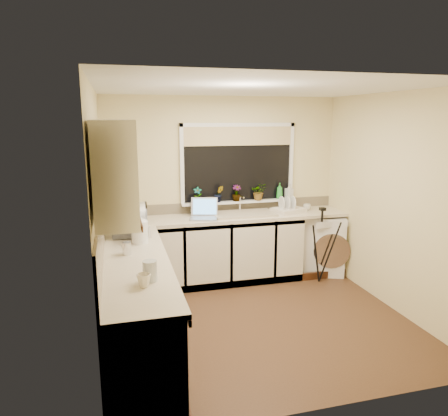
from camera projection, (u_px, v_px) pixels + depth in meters
floor at (258, 319)px, 4.62m from camera, size 3.20×3.20×0.00m
ceiling at (262, 88)px, 4.11m from camera, size 3.20×3.20×0.00m
wall_back at (224, 188)px, 5.78m from camera, size 3.20×0.00×3.20m
wall_front at (332, 255)px, 2.94m from camera, size 3.20×0.00×3.20m
wall_left at (100, 220)px, 3.96m from camera, size 0.00×3.00×3.00m
wall_right at (394, 203)px, 4.76m from camera, size 0.00×3.00×3.00m
base_cabinet_back at (206, 251)px, 5.58m from camera, size 2.55×0.60×0.86m
base_cabinet_left at (138, 308)px, 3.92m from camera, size 0.54×2.40×0.86m
worktop_back at (229, 217)px, 5.57m from camera, size 3.20×0.60×0.04m
worktop_left at (135, 262)px, 3.83m from camera, size 0.60×2.40×0.04m
upper_cabinet at (114, 163)px, 3.46m from camera, size 0.28×1.90×0.70m
splashback_left at (101, 238)px, 3.70m from camera, size 0.02×2.40×0.45m
splashback_back at (224, 206)px, 5.82m from camera, size 3.20×0.02×0.14m
window_glass at (238, 164)px, 5.75m from camera, size 1.50×0.02×1.00m
window_blind at (239, 136)px, 5.65m from camera, size 1.50×0.02×0.25m
windowsill at (239, 202)px, 5.80m from camera, size 1.60×0.14×0.03m
sink at (244, 214)px, 5.61m from camera, size 0.82×0.46×0.03m
faucet at (240, 203)px, 5.76m from camera, size 0.03×0.03×0.24m
washing_machine at (321, 243)px, 6.00m from camera, size 0.75×0.74×0.83m
laptop at (204, 213)px, 5.43m from camera, size 0.42×0.42×0.25m
kettle at (140, 232)px, 4.33m from camera, size 0.17×0.17×0.22m
dish_rack at (288, 210)px, 5.74m from camera, size 0.48×0.42×0.06m
tripod at (321, 245)px, 5.58m from camera, size 0.65×0.65×1.02m
glass_jug at (150, 271)px, 3.31m from camera, size 0.11×0.11×0.17m
steel_jar at (127, 248)px, 3.96m from camera, size 0.09×0.09×0.12m
microwave at (130, 220)px, 4.68m from camera, size 0.41×0.57×0.30m
plant_a at (198, 195)px, 5.60m from camera, size 0.13×0.10×0.22m
plant_b at (219, 194)px, 5.67m from camera, size 0.12×0.10×0.22m
plant_c at (237, 193)px, 5.74m from camera, size 0.13×0.13×0.22m
plant_d at (259, 192)px, 5.81m from camera, size 0.24×0.22×0.24m
soap_bottle_green at (280, 191)px, 5.92m from camera, size 0.10×0.10×0.22m
soap_bottle_clear at (289, 191)px, 5.96m from camera, size 0.11×0.11×0.20m
cup_back at (307, 207)px, 5.89m from camera, size 0.13×0.13×0.08m
cup_left at (144, 280)px, 3.21m from camera, size 0.13×0.13×0.10m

